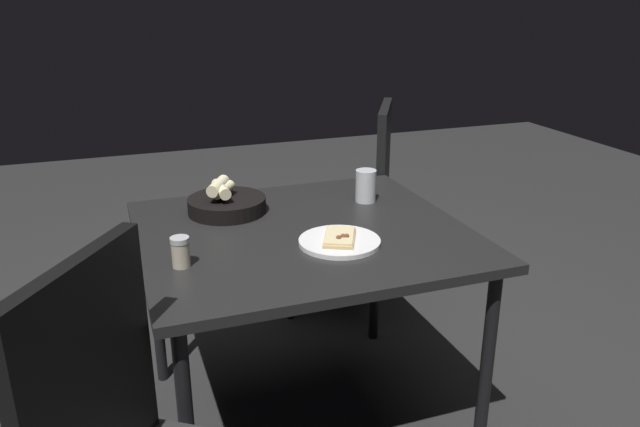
{
  "coord_description": "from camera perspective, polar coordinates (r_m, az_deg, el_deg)",
  "views": [
    {
      "loc": [
        -1.74,
        0.57,
        1.44
      ],
      "look_at": [
        0.03,
        -0.07,
        0.75
      ],
      "focal_mm": 34.87,
      "sensor_mm": 36.0,
      "label": 1
    }
  ],
  "objects": [
    {
      "name": "bread_basket",
      "position": [
        2.13,
        -8.6,
        0.98
      ],
      "size": [
        0.26,
        0.26,
        0.12
      ],
      "color": "black",
      "rests_on": "dining_table"
    },
    {
      "name": "chair_near",
      "position": [
        2.82,
        3.51,
        1.38
      ],
      "size": [
        0.6,
        0.6,
        0.96
      ],
      "color": "black",
      "rests_on": "ground"
    },
    {
      "name": "pepper_shaker",
      "position": [
        1.74,
        -12.67,
        -3.62
      ],
      "size": [
        0.05,
        0.05,
        0.09
      ],
      "color": "#BFB299",
      "rests_on": "dining_table"
    },
    {
      "name": "pizza_plate",
      "position": [
        1.85,
        1.81,
        -2.51
      ],
      "size": [
        0.25,
        0.25,
        0.04
      ],
      "color": "white",
      "rests_on": "dining_table"
    },
    {
      "name": "ground",
      "position": [
        2.32,
        -1.41,
        -18.07
      ],
      "size": [
        8.0,
        8.0,
        0.0
      ],
      "primitive_type": "plane",
      "color": "#282828"
    },
    {
      "name": "dining_table",
      "position": [
        1.99,
        -1.56,
        -3.18
      ],
      "size": [
        0.93,
        1.02,
        0.71
      ],
      "color": "black",
      "rests_on": "ground"
    },
    {
      "name": "beer_glass",
      "position": [
        2.22,
        4.22,
        2.37
      ],
      "size": [
        0.07,
        0.07,
        0.12
      ],
      "color": "silver",
      "rests_on": "dining_table"
    }
  ]
}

